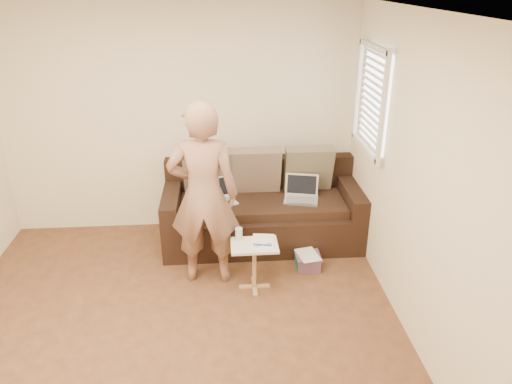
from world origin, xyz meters
The scene contains 17 objects.
floor centered at (0.00, 0.00, 0.00)m, with size 4.50×4.50×0.00m, color #502E1D.
ceiling centered at (0.00, 0.00, 2.60)m, with size 4.50×4.50×0.00m, color white.
wall_back centered at (0.00, 2.25, 1.30)m, with size 4.00×4.00×0.00m, color beige.
wall_right centered at (2.00, 0.00, 1.30)m, with size 4.50×4.50×0.00m, color beige.
window_blinds centered at (1.95, 1.50, 1.70)m, with size 0.12×0.88×1.08m, color white, non-canonical shape.
sofa centered at (0.90, 1.77, 0.42)m, with size 2.20×0.95×0.85m, color black, non-canonical shape.
pillow_left centered at (0.30, 1.99, 0.79)m, with size 0.55×0.14×0.55m, color #665B4B, non-canonical shape.
pillow_mid centered at (0.85, 1.97, 0.79)m, with size 0.55×0.14×0.55m, color #755C53, non-canonical shape.
pillow_right centered at (1.45, 1.98, 0.79)m, with size 0.55×0.14×0.55m, color #665B4B, non-canonical shape.
laptop_silver centered at (1.32, 1.69, 0.52)m, with size 0.37×0.27×0.25m, color #B7BABC, non-canonical shape.
laptop_white centered at (0.42, 1.70, 0.52)m, with size 0.35×0.26×0.26m, color white, non-canonical shape.
person centered at (0.28, 1.05, 0.92)m, with size 0.67×0.46×1.84m, color #8F604E.
side_table centered at (0.74, 0.84, 0.25)m, with size 0.45×0.31×0.49m, color silver, non-canonical shape.
drinking_glass centered at (0.60, 0.95, 0.55)m, with size 0.07×0.07×0.12m, color silver, non-canonical shape.
scissors centered at (0.81, 0.81, 0.50)m, with size 0.18×0.10×0.02m, color silver, non-canonical shape.
paper_on_table centered at (0.83, 0.88, 0.49)m, with size 0.21×0.30×0.00m, color white, non-canonical shape.
striped_box centered at (1.32, 1.14, 0.08)m, with size 0.26×0.26×0.16m, color #B81B69, non-canonical shape.
Camera 1 is at (0.45, -3.09, 2.82)m, focal length 33.76 mm.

